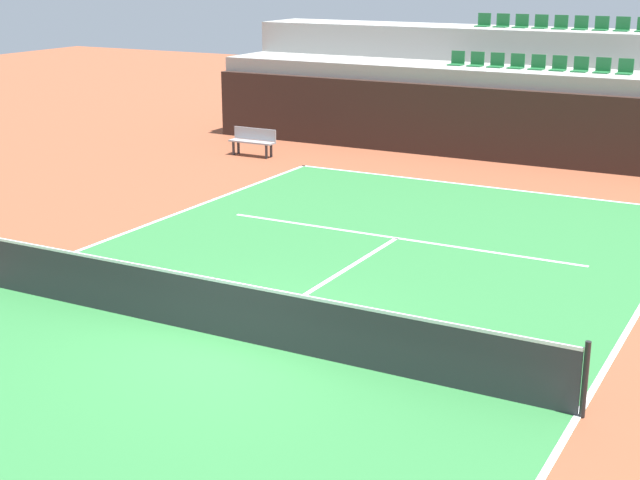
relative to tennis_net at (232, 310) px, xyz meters
The scene contains 13 objects.
ground_plane 0.51m from the tennis_net, ahead, with size 80.00×80.00×0.00m, color brown.
court_surface 0.50m from the tennis_net, ahead, with size 11.00×24.00×0.01m, color #2D7238.
baseline_far 11.96m from the tennis_net, 90.00° to the left, with size 11.00×0.10×0.00m, color white.
sideline_right 5.47m from the tennis_net, ahead, with size 0.10×24.00×0.00m, color white.
service_line_far 6.42m from the tennis_net, 90.00° to the left, with size 8.26×0.10×0.00m, color white.
centre_service_line 3.24m from the tennis_net, 90.00° to the left, with size 0.10×6.40×0.00m, color white.
back_wall 15.34m from the tennis_net, 90.00° to the left, with size 21.00×0.30×2.18m, color black.
stands_tier_lower 16.70m from the tennis_net, 90.00° to the left, with size 21.00×2.40×2.65m, color #9E9E99.
stands_tier_upper 19.13m from the tennis_net, 90.00° to the left, with size 21.00×2.40×3.70m, color #9E9E99.
seating_row_lower 16.93m from the tennis_net, 90.00° to the left, with size 5.61×0.44×0.44m.
seating_row_upper 19.46m from the tennis_net, 90.00° to the left, with size 5.61×0.44×0.44m.
tennis_net is the anchor object (origin of this frame).
player_bench 14.67m from the tennis_net, 121.09° to the left, with size 1.50×0.40×0.85m.
Camera 1 is at (7.70, -11.33, 5.75)m, focal length 51.96 mm.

